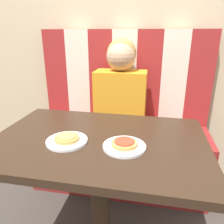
{
  "coord_description": "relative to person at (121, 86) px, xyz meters",
  "views": [
    {
      "loc": [
        0.24,
        -0.89,
        1.2
      ],
      "look_at": [
        0.0,
        0.32,
        0.75
      ],
      "focal_mm": 35.0,
      "sensor_mm": 36.0,
      "label": 1
    }
  ],
  "objects": [
    {
      "name": "wall_back",
      "position": [
        0.0,
        0.29,
        0.46
      ],
      "size": [
        7.0,
        0.05,
        2.6
      ],
      "color": "#C6B28E",
      "rests_on": "ground_plane"
    },
    {
      "name": "booth_seat",
      "position": [
        0.0,
        -0.0,
        -0.59
      ],
      "size": [
        1.34,
        0.47,
        0.5
      ],
      "color": "maroon",
      "rests_on": "ground_plane"
    },
    {
      "name": "booth_backrest",
      "position": [
        -0.0,
        0.2,
        0.03
      ],
      "size": [
        1.34,
        0.07,
        0.73
      ],
      "color": "maroon",
      "rests_on": "booth_seat"
    },
    {
      "name": "dining_table",
      "position": [
        0.0,
        -0.65,
        -0.2
      ],
      "size": [
        1.0,
        0.67,
        0.73
      ],
      "color": "black",
      "rests_on": "ground_plane"
    },
    {
      "name": "person",
      "position": [
        0.0,
        0.0,
        0.0
      ],
      "size": [
        0.37,
        0.23,
        0.67
      ],
      "color": "orange",
      "rests_on": "booth_seat"
    },
    {
      "name": "plate_left",
      "position": [
        -0.13,
        -0.72,
        -0.1
      ],
      "size": [
        0.19,
        0.19,
        0.01
      ],
      "color": "white",
      "rests_on": "dining_table"
    },
    {
      "name": "plate_right",
      "position": [
        0.13,
        -0.72,
        -0.1
      ],
      "size": [
        0.19,
        0.19,
        0.01
      ],
      "color": "white",
      "rests_on": "dining_table"
    },
    {
      "name": "pizza_left",
      "position": [
        -0.13,
        -0.72,
        -0.08
      ],
      "size": [
        0.11,
        0.11,
        0.02
      ],
      "color": "#C68E47",
      "rests_on": "plate_left"
    },
    {
      "name": "pizza_right",
      "position": [
        0.13,
        -0.72,
        -0.08
      ],
      "size": [
        0.11,
        0.11,
        0.02
      ],
      "color": "#C68E47",
      "rests_on": "plate_right"
    }
  ]
}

